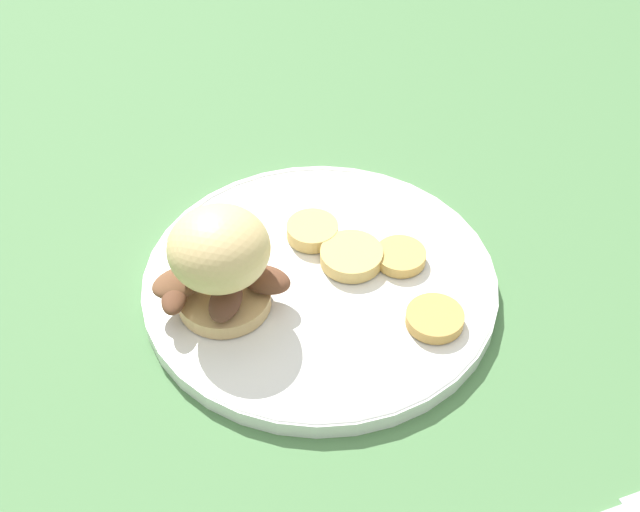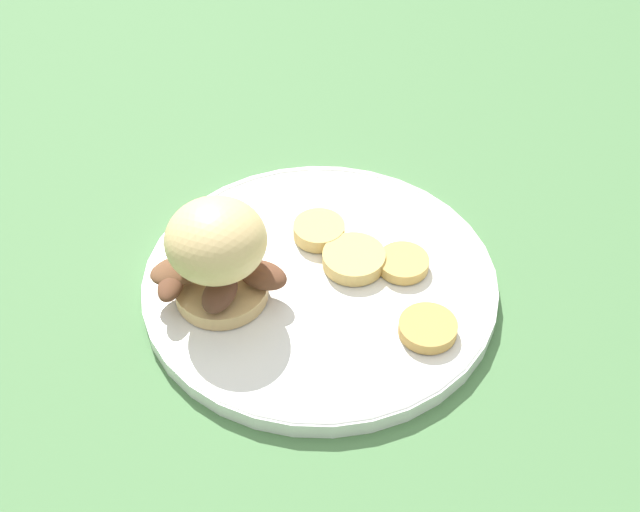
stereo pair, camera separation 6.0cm
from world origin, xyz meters
The scene contains 7 objects.
ground_plane centered at (0.00, 0.00, 0.00)m, with size 4.00×4.00×0.00m, color #4C7A47.
dinner_plate centered at (0.00, 0.00, 0.01)m, with size 0.30×0.30×0.02m.
sandwich centered at (0.00, -0.08, 0.07)m, with size 0.08×0.12×0.09m.
potato_round_0 centered at (-0.01, 0.03, 0.02)m, with size 0.05×0.05×0.01m, color #DBB766.
potato_round_1 centered at (0.08, 0.07, 0.02)m, with size 0.05×0.05×0.01m, color tan.
potato_round_2 centered at (0.01, 0.07, 0.02)m, with size 0.04×0.04×0.01m, color tan.
potato_round_3 centered at (-0.05, 0.01, 0.02)m, with size 0.05×0.05×0.01m, color #DBB766.
Camera 1 is at (0.49, -0.19, 0.56)m, focal length 50.00 mm.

